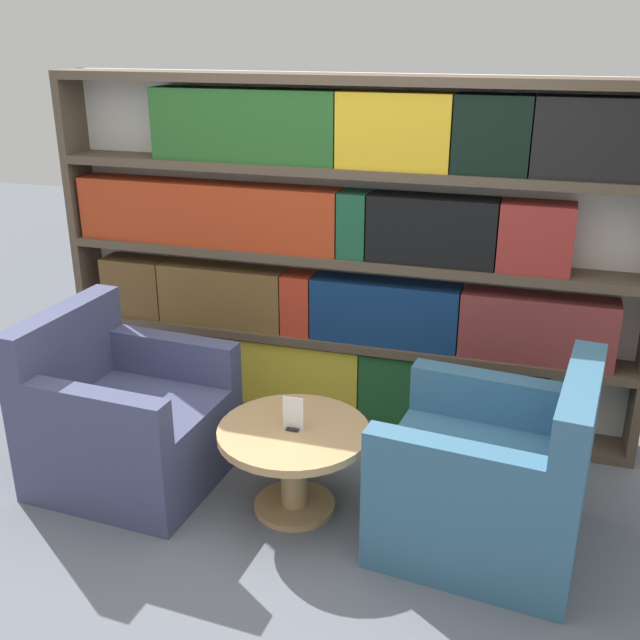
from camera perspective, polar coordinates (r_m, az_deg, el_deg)
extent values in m
plane|color=slate|center=(3.61, -4.43, -16.78)|extent=(14.00, 14.00, 0.00)
cube|color=silver|center=(4.41, 2.08, 5.21)|extent=(3.39, 0.05, 2.00)
cube|color=brown|center=(4.98, -17.32, 6.15)|extent=(0.05, 0.30, 2.00)
cube|color=brown|center=(4.66, 1.52, -6.81)|extent=(3.29, 0.30, 0.05)
cube|color=brown|center=(4.46, 1.58, -1.41)|extent=(3.29, 0.30, 0.05)
cube|color=brown|center=(4.29, 1.65, 4.77)|extent=(3.29, 0.30, 0.05)
cube|color=brown|center=(4.17, 1.72, 11.37)|extent=(3.29, 0.30, 0.05)
cube|color=brown|center=(4.12, 1.79, 17.91)|extent=(3.29, 0.30, 0.05)
cube|color=#B23621|center=(4.99, -12.70, -2.45)|extent=(0.37, 0.20, 0.41)
cube|color=gold|center=(4.67, -4.10, -3.66)|extent=(1.21, 0.20, 0.41)
cube|color=#1D5227|center=(4.42, 9.98, -5.44)|extent=(1.07, 0.20, 0.41)
cube|color=brown|center=(4.86, -13.80, 2.54)|extent=(0.39, 0.20, 0.36)
cube|color=brown|center=(4.60, -7.37, 1.90)|extent=(0.78, 0.20, 0.36)
cube|color=#BA321E|center=(4.43, -1.61, 1.31)|extent=(0.17, 0.20, 0.36)
cube|color=navy|center=(4.30, 4.97, 0.62)|extent=(0.85, 0.20, 0.36)
cube|color=brown|center=(4.22, 16.21, -0.58)|extent=(0.82, 0.20, 0.36)
cube|color=#B13819|center=(4.49, -8.55, 8.04)|extent=(1.61, 0.20, 0.37)
cube|color=#1A5136|center=(4.19, 2.64, 7.31)|extent=(0.16, 0.20, 0.37)
cube|color=black|center=(4.11, 8.54, 6.81)|extent=(0.69, 0.20, 0.37)
cube|color=maroon|center=(4.07, 16.13, 6.06)|extent=(0.38, 0.20, 0.37)
cube|color=#265B24|center=(4.30, -5.73, 14.55)|extent=(1.07, 0.20, 0.39)
cube|color=gold|center=(4.05, 5.73, 14.15)|extent=(0.60, 0.20, 0.39)
cube|color=black|center=(3.99, 13.00, 13.61)|extent=(0.38, 0.20, 0.39)
cube|color=black|center=(3.98, 20.56, 12.82)|extent=(0.63, 0.20, 0.39)
cube|color=#42476B|center=(4.07, -14.02, -8.83)|extent=(0.92, 0.87, 0.45)
cube|color=#42476B|center=(4.08, -18.87, -2.22)|extent=(0.19, 0.82, 0.45)
cube|color=#42476B|center=(3.62, -16.63, -6.90)|extent=(0.74, 0.17, 0.23)
cube|color=#42476B|center=(4.14, -10.96, -2.74)|extent=(0.74, 0.17, 0.23)
cube|color=#386684|center=(3.59, 12.12, -13.10)|extent=(0.96, 0.91, 0.45)
cube|color=#386684|center=(3.32, 18.96, -7.71)|extent=(0.23, 0.83, 0.45)
cube|color=#386684|center=(3.72, 12.58, -5.71)|extent=(0.74, 0.20, 0.23)
cube|color=#386684|center=(3.12, 9.99, -11.13)|extent=(0.74, 0.20, 0.23)
cylinder|color=tan|center=(3.72, -1.97, -11.54)|extent=(0.13, 0.13, 0.41)
cylinder|color=tan|center=(3.83, -1.94, -13.90)|extent=(0.40, 0.40, 0.03)
cylinder|color=tan|center=(3.61, -2.02, -8.56)|extent=(0.73, 0.73, 0.04)
cube|color=black|center=(3.60, -2.02, -8.21)|extent=(0.06, 0.06, 0.01)
cube|color=white|center=(3.56, -2.04, -7.12)|extent=(0.10, 0.01, 0.17)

